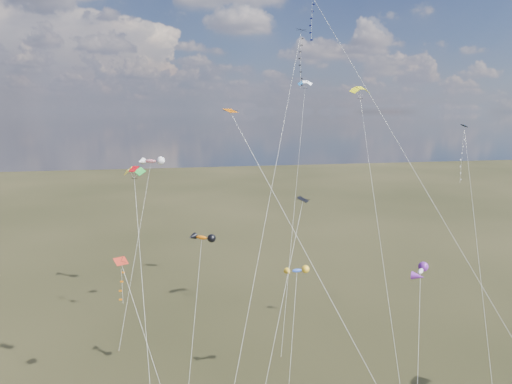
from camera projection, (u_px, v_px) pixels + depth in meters
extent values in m
cube|color=black|center=(301.00, 30.00, 51.72)|extent=(1.26, 1.26, 0.34)
cylinder|color=silver|center=(267.00, 213.00, 41.77)|extent=(13.53, 24.47, 36.62)
cylinder|color=silver|center=(432.00, 200.00, 41.13)|extent=(16.16, 21.97, 39.22)
cube|color=black|center=(303.00, 199.00, 35.15)|extent=(1.14, 1.15, 0.34)
cylinder|color=silver|center=(271.00, 357.00, 32.11)|extent=(7.04, 8.63, 20.78)
cube|color=#AE2A19|center=(121.00, 261.00, 36.39)|extent=(1.26, 1.22, 0.43)
cylinder|color=silver|center=(157.00, 373.00, 34.67)|extent=(5.15, 7.45, 15.68)
cube|color=#0F1D46|center=(464.00, 126.00, 51.53)|extent=(0.67, 0.72, 0.30)
cylinder|color=silver|center=(479.00, 262.00, 44.67)|extent=(7.07, 17.46, 25.88)
cube|color=#C25400|center=(230.00, 111.00, 36.58)|extent=(1.28, 1.27, 0.31)
cylinder|color=silver|center=(334.00, 305.00, 32.76)|extent=(12.57, 15.46, 27.53)
cylinder|color=silver|center=(380.00, 234.00, 46.54)|extent=(4.70, 22.70, 30.30)
cylinder|color=silver|center=(295.00, 202.00, 58.91)|extent=(8.46, 19.52, 31.75)
cube|color=#332316|center=(281.00, 358.00, 51.41)|extent=(0.10, 0.10, 0.12)
cylinder|color=silver|center=(145.00, 317.00, 36.78)|extent=(1.71, 16.67, 22.16)
ellipsoid|color=orange|center=(202.00, 237.00, 45.16)|extent=(2.63, 2.44, 0.93)
cylinder|color=silver|center=(193.00, 331.00, 41.83)|extent=(2.63, 9.10, 15.16)
ellipsoid|color=silver|center=(421.00, 271.00, 37.49)|extent=(2.27, 2.38, 0.87)
cylinder|color=silver|center=(418.00, 380.00, 34.75)|extent=(4.03, 7.49, 14.52)
ellipsoid|color=red|center=(151.00, 161.00, 67.23)|extent=(3.87, 2.84, 1.36)
cylinder|color=silver|center=(137.00, 245.00, 60.03)|extent=(4.06, 17.77, 20.27)
cube|color=#332316|center=(119.00, 351.00, 52.81)|extent=(0.10, 0.10, 0.12)
ellipsoid|color=blue|center=(297.00, 270.00, 45.29)|extent=(2.05, 1.00, 0.87)
cylinder|color=silver|center=(292.00, 346.00, 42.48)|extent=(3.06, 7.36, 11.89)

